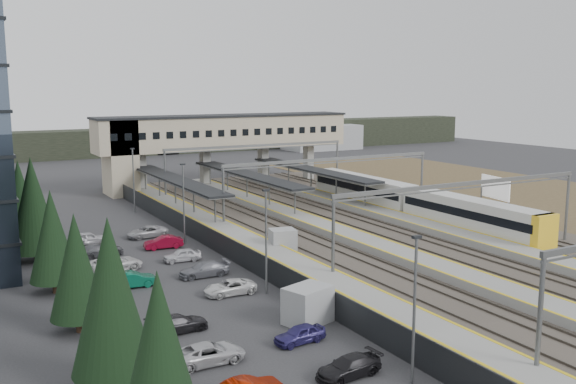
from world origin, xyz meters
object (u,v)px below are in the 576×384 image
relay_cabin_near (308,305)px  train (413,202)px  relay_cabin_far (283,240)px  billboard (495,189)px  footbridge (209,137)px

relay_cabin_near → train: size_ratio=0.09×
relay_cabin_far → billboard: billboard is taller
relay_cabin_near → train: train is taller
relay_cabin_near → billboard: 44.63m
relay_cabin_far → billboard: bearing=6.6°
train → billboard: billboard is taller
footbridge → billboard: (23.35, -35.82, -4.90)m
relay_cabin_near → relay_cabin_far: relay_cabin_near is taller
relay_cabin_near → footbridge: size_ratio=0.09×
footbridge → relay_cabin_near: bearing=-105.8°
relay_cabin_far → billboard: size_ratio=0.50×
relay_cabin_far → relay_cabin_near: bearing=-113.4°
footbridge → billboard: bearing=-56.9°
relay_cabin_far → footbridge: bearing=77.7°
billboard → relay_cabin_far: bearing=-173.4°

